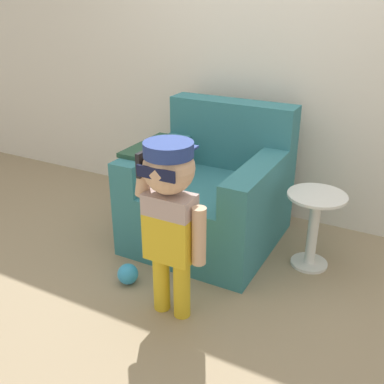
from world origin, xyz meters
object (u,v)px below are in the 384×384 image
object	(u,v)px
side_table	(314,223)
toy_ball	(128,274)
person_child	(170,205)
armchair	(211,194)

from	to	relation	value
side_table	toy_ball	xyz separation A→B (m)	(-0.95, -0.75, -0.25)
person_child	toy_ball	size ratio (longest dim) A/B	7.74
person_child	side_table	xyz separation A→B (m)	(0.57, 0.85, -0.37)
toy_ball	armchair	bearing A→B (deg)	75.72
armchair	side_table	world-z (taller)	armchair
armchair	toy_ball	xyz separation A→B (m)	(-0.20, -0.78, -0.28)
person_child	side_table	bearing A→B (deg)	56.37
armchair	person_child	size ratio (longest dim) A/B	0.97
person_child	side_table	distance (m)	1.09
armchair	side_table	bearing A→B (deg)	-2.16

